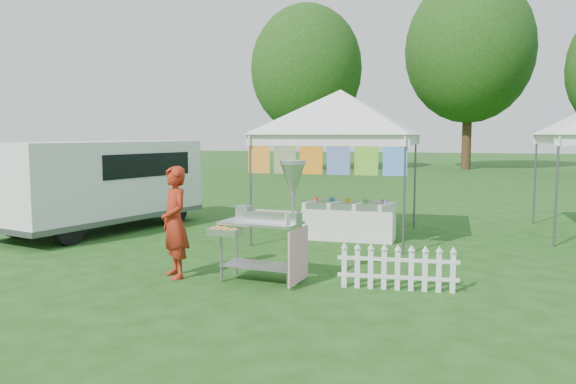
% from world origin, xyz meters
% --- Properties ---
extents(ground, '(120.00, 120.00, 0.00)m').
position_xyz_m(ground, '(0.00, 0.00, 0.00)').
color(ground, '#204112').
rests_on(ground, ground).
extents(canopy_main, '(4.24, 4.24, 3.45)m').
position_xyz_m(canopy_main, '(0.00, 3.49, 2.99)').
color(canopy_main, '#59595E').
rests_on(canopy_main, ground).
extents(tree_left, '(6.40, 6.40, 9.53)m').
position_xyz_m(tree_left, '(-6.00, 24.00, 5.83)').
color(tree_left, '#3C2B16').
rests_on(tree_left, ground).
extents(tree_mid, '(7.60, 7.60, 11.52)m').
position_xyz_m(tree_mid, '(3.00, 28.00, 7.14)').
color(tree_mid, '#3C2B16').
rests_on(tree_mid, ground).
extents(donut_cart, '(1.32, 0.82, 1.74)m').
position_xyz_m(donut_cart, '(-0.20, -0.36, 1.03)').
color(donut_cart, gray).
rests_on(donut_cart, ground).
extents(vendor, '(0.70, 0.70, 1.64)m').
position_xyz_m(vendor, '(-1.67, -0.47, 0.82)').
color(vendor, '#9D2413').
rests_on(vendor, ground).
extents(cargo_van, '(2.97, 5.00, 1.95)m').
position_xyz_m(cargo_van, '(-5.15, 2.89, 1.05)').
color(cargo_van, white).
rests_on(cargo_van, ground).
extents(picket_fence, '(1.62, 0.16, 0.56)m').
position_xyz_m(picket_fence, '(1.54, -0.26, 0.29)').
color(picket_fence, white).
rests_on(picket_fence, ground).
extents(display_table, '(1.80, 0.70, 0.76)m').
position_xyz_m(display_table, '(0.25, 3.25, 0.38)').
color(display_table, white).
rests_on(display_table, ground).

